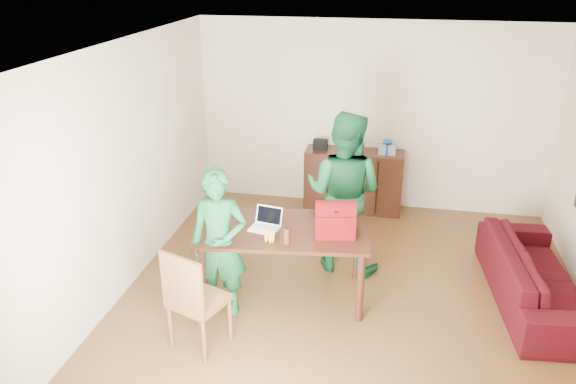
% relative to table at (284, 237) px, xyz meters
% --- Properties ---
extents(room, '(5.20, 5.70, 2.90)m').
position_rel_table_xyz_m(room, '(0.74, 0.06, 0.59)').
color(room, '#4B2B12').
rests_on(room, ground).
extents(table, '(1.87, 1.20, 0.83)m').
position_rel_table_xyz_m(table, '(0.00, 0.00, 0.00)').
color(table, black).
rests_on(table, ground).
extents(chair, '(0.61, 0.60, 1.05)m').
position_rel_table_xyz_m(chair, '(-0.63, -1.00, -0.41)').
color(chair, brown).
rests_on(chair, ground).
extents(person_near, '(0.61, 0.43, 1.59)m').
position_rel_table_xyz_m(person_near, '(-0.59, -0.42, 0.08)').
color(person_near, '#155E2F').
rests_on(person_near, ground).
extents(person_far, '(1.08, 0.93, 1.92)m').
position_rel_table_xyz_m(person_far, '(0.54, 0.76, 0.24)').
color(person_far, '#145C2F').
rests_on(person_far, ground).
extents(laptop, '(0.33, 0.26, 0.21)m').
position_rel_table_xyz_m(laptop, '(-0.20, -0.07, 0.15)').
color(laptop, white).
rests_on(laptop, table).
extents(bananas, '(0.15, 0.09, 0.05)m').
position_rel_table_xyz_m(bananas, '(-0.08, -0.34, 0.13)').
color(bananas, yellow).
rests_on(bananas, table).
extents(bottle, '(0.07, 0.07, 0.18)m').
position_rel_table_xyz_m(bottle, '(0.09, -0.32, 0.20)').
color(bottle, '#552513').
rests_on(bottle, table).
extents(red_bag, '(0.44, 0.30, 0.30)m').
position_rel_table_xyz_m(red_bag, '(0.54, -0.06, 0.26)').
color(red_bag, '#6E0907').
rests_on(red_bag, table).
extents(sofa, '(1.01, 2.17, 0.62)m').
position_rel_table_xyz_m(sofa, '(2.68, 0.42, -0.41)').
color(sofa, '#3D080E').
rests_on(sofa, ground).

